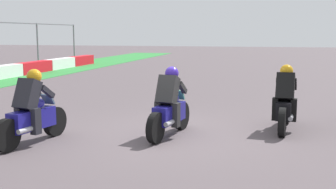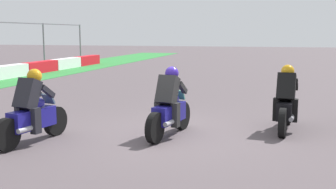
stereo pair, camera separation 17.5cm
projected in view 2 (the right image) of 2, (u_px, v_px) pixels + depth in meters
name	position (u px, v px, depth m)	size (l,w,h in m)	color
ground_plane	(171.00, 134.00, 9.38)	(120.00, 120.00, 0.00)	#52484C
rider_lane_b	(286.00, 104.00, 9.62)	(2.04, 0.56, 1.51)	black
rider_lane_c	(169.00, 108.00, 9.11)	(2.03, 0.61, 1.51)	black
rider_lane_d	(32.00, 113.00, 8.53)	(2.03, 0.61, 1.51)	black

